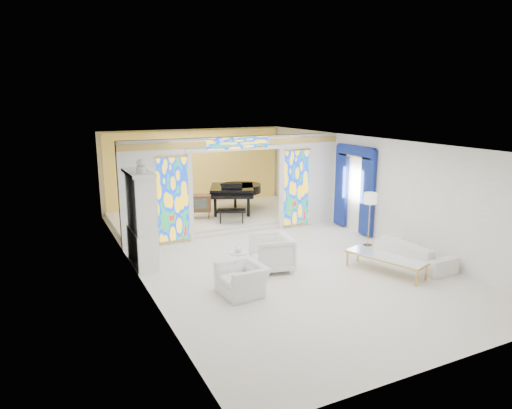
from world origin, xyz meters
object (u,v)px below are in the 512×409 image
grand_piano (236,190)px  tv_console (201,203)px  sofa (414,252)px  armchair_left (242,279)px  armchair_right (272,253)px  coffee_table (386,257)px  china_cabinet (141,219)px

grand_piano → tv_console: size_ratio=3.61×
sofa → tv_console: bearing=29.6°
armchair_left → tv_console: 5.92m
armchair_right → grand_piano: size_ratio=0.33×
armchair_left → armchair_right: bearing=123.8°
armchair_left → coffee_table: armchair_left is taller
armchair_right → sofa: (3.44, -1.20, -0.13)m
armchair_right → sofa: size_ratio=0.46×
coffee_table → sofa: bearing=8.9°
china_cabinet → tv_console: bearing=49.6°
armchair_left → tv_console: (1.11, 5.80, 0.37)m
armchair_right → coffee_table: (2.35, -1.37, -0.04)m
armchair_left → tv_console: bearing=165.2°
sofa → coffee_table: size_ratio=1.03×
armchair_left → grand_piano: 6.75m
china_cabinet → armchair_right: bearing=-33.2°
china_cabinet → grand_piano: bearing=40.4°
sofa → coffee_table: bearing=98.1°
sofa → grand_piano: size_ratio=0.71×
armchair_right → grand_piano: grand_piano is taller
armchair_left → tv_console: tv_console is taller
armchair_right → sofa: bearing=82.5°
china_cabinet → tv_console: china_cabinet is taller
sofa → tv_console: tv_console is taller
sofa → tv_console: 7.03m
china_cabinet → armchair_left: size_ratio=2.71×
china_cabinet → armchair_left: bearing=-61.2°
sofa → armchair_left: bearing=86.1°
armchair_left → sofa: (4.66, -0.25, -0.02)m
armchair_left → tv_console: size_ratio=1.25×
china_cabinet → armchair_right: (2.73, -1.79, -0.74)m
tv_console → grand_piano: bearing=36.9°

